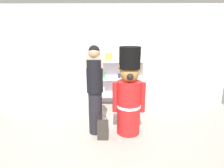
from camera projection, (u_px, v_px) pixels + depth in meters
ground_plane at (102, 147)px, 3.36m from camera, size 6.40×6.40×0.00m
back_wall at (107, 56)px, 5.13m from camera, size 6.40×0.12×2.60m
merchandise_shelf at (119, 76)px, 5.05m from camera, size 1.29×0.35×1.54m
teddy_bear_guard at (129, 94)px, 3.64m from camera, size 0.63×0.47×1.69m
person_shopper at (95, 89)px, 3.61m from camera, size 0.32×0.31×1.71m
shopping_bag at (103, 130)px, 3.58m from camera, size 0.20×0.14×0.47m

